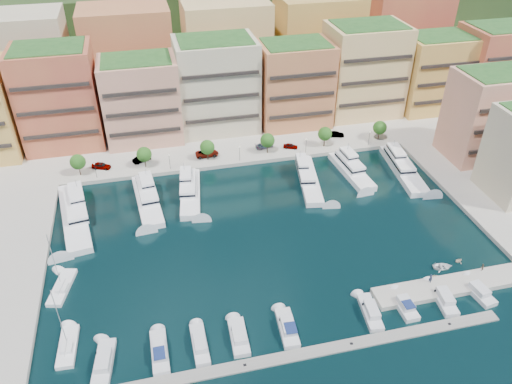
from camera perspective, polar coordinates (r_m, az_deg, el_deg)
ground at (r=105.81m, az=1.62°, el=-5.24°), size 400.00×400.00×0.00m
north_quay at (r=157.53m, az=-4.18°, el=8.84°), size 220.00×64.00×2.00m
hillside at (r=201.59m, az=-6.60°, el=14.49°), size 240.00×40.00×58.00m
south_pontoon at (r=85.12m, az=4.95°, el=-18.10°), size 72.00×2.20×0.35m
finger_pier at (r=102.07m, az=21.75°, el=-10.04°), size 32.00×5.00×2.00m
apartment_1 at (r=142.83m, az=-21.63°, el=10.03°), size 20.00×16.50×26.80m
apartment_2 at (r=140.01m, az=-12.98°, el=10.22°), size 20.00×15.50×22.80m
apartment_3 at (r=142.65m, az=-4.52°, el=12.10°), size 22.00×16.50×25.80m
apartment_4 at (r=145.91m, az=4.38°, el=12.20°), size 20.00×15.50×23.80m
apartment_5 at (r=154.83m, az=12.20°, el=13.46°), size 22.00×16.50×26.80m
apartment_6 at (r=164.19m, az=19.59°, el=12.72°), size 20.00×15.50×22.80m
apartment_7 at (r=173.69m, az=25.76°, el=12.80°), size 22.00×16.50×24.80m
apartment_east_a at (r=140.68m, az=24.91°, el=7.96°), size 18.00×14.50×22.80m
backblock_0 at (r=164.55m, az=-24.94°, el=12.95°), size 26.00×18.00×30.00m
backblock_1 at (r=161.19m, az=-14.27°, el=14.65°), size 26.00×18.00×30.00m
backblock_2 at (r=163.37m, az=-3.38°, el=15.86°), size 26.00×18.00×30.00m
backblock_3 at (r=170.87m, az=6.99°, el=16.51°), size 26.00×18.00×30.00m
backblock_4 at (r=183.03m, az=16.27°, el=16.65°), size 26.00×18.00×30.00m
tree_0 at (r=129.78m, az=-19.70°, el=3.26°), size 3.80×3.80×5.65m
tree_1 at (r=128.52m, az=-12.67°, el=4.22°), size 3.80×3.80×5.65m
tree_2 at (r=129.23m, az=-5.59°, el=5.12°), size 3.80×3.80×5.65m
tree_3 at (r=131.90m, az=1.32°, el=5.92°), size 3.80×3.80×5.65m
tree_4 at (r=136.41m, az=7.88°, el=6.60°), size 3.80×3.80×5.65m
tree_5 at (r=142.57m, az=13.97°, el=7.15°), size 3.80×3.80×5.65m
lamppost_0 at (r=127.74m, az=-17.92°, el=2.64°), size 0.30×0.30×4.20m
lamppost_1 at (r=127.00m, az=-9.88°, el=3.71°), size 0.30×0.30×4.20m
lamppost_2 at (r=128.80m, az=-1.89°, el=4.70°), size 0.30×0.30×4.20m
lamppost_3 at (r=133.03m, az=5.76°, el=5.56°), size 0.30×0.30×4.20m
lamppost_4 at (r=139.47m, az=12.83°, el=6.26°), size 0.30×0.30×4.20m
yacht_0 at (r=117.94m, az=-20.05°, el=-2.21°), size 8.90×26.34×7.30m
yacht_1 at (r=118.41m, az=-12.33°, el=-0.64°), size 6.60×21.17×7.30m
yacht_2 at (r=119.12m, az=-7.57°, el=0.22°), size 6.91×19.84×7.30m
yacht_4 at (r=123.67m, az=5.93°, el=1.68°), size 7.87×21.71×7.30m
yacht_5 at (r=128.73m, az=10.75°, el=2.70°), size 5.93×18.53×7.30m
yacht_6 at (r=132.59m, az=16.33°, el=2.84°), size 7.42×23.41×7.30m
cruiser_0 at (r=86.70m, az=-16.99°, el=-18.16°), size 3.92×9.06×2.55m
cruiser_1 at (r=85.91m, az=-10.95°, el=-17.53°), size 2.70×8.69×2.66m
cruiser_2 at (r=85.96m, az=-6.45°, el=-16.93°), size 2.44×8.37×2.55m
cruiser_3 at (r=86.47m, az=-1.97°, el=-16.24°), size 3.09×7.86×2.55m
cruiser_4 at (r=87.80m, az=3.60°, el=-15.24°), size 3.28×8.48×2.66m
cruiser_6 at (r=92.20m, az=12.93°, el=-13.25°), size 3.44×8.61×2.55m
cruiser_7 at (r=94.74m, az=16.58°, el=-12.35°), size 2.77×7.09×2.66m
cruiser_8 at (r=98.25m, az=20.59°, el=-11.32°), size 3.62×8.64×2.55m
cruiser_9 at (r=101.89m, az=24.02°, el=-10.38°), size 3.62×7.72×2.55m
sailboat_1 at (r=101.07m, az=-21.28°, el=-10.18°), size 5.05×9.74×13.20m
sailboat_0 at (r=90.80m, az=-20.70°, el=-16.26°), size 3.29×8.58×13.20m
tender_3 at (r=107.51m, az=22.16°, el=-7.25°), size 2.01×1.83×0.91m
tender_2 at (r=105.01m, az=20.55°, el=-7.98°), size 4.23×3.30×0.80m
tender_1 at (r=102.25m, az=19.73°, el=-9.07°), size 1.72×1.51×0.86m
car_0 at (r=132.32m, az=-17.27°, el=2.90°), size 5.15×3.64×1.63m
car_1 at (r=132.62m, az=-12.95°, el=3.69°), size 5.00×3.47×1.56m
car_2 at (r=132.36m, az=-5.62°, el=4.43°), size 6.15×2.98×1.69m
car_3 at (r=135.78m, az=0.96°, el=5.36°), size 5.49×3.34×1.49m
car_4 at (r=135.89m, az=3.96°, el=5.27°), size 4.18×2.97×1.32m
car_5 at (r=143.18m, az=9.16°, el=6.52°), size 4.64×2.65×1.45m
person_0 at (r=99.25m, az=19.32°, el=-9.29°), size 0.66×0.82×1.97m
person_1 at (r=105.59m, az=24.43°, el=-7.82°), size 0.91×0.81×1.54m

